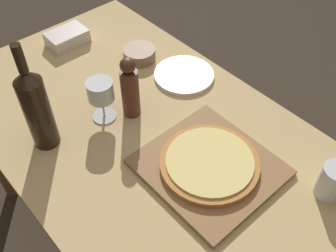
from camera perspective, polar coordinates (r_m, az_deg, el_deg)
ground_plane at (r=1.89m, az=-0.61°, el=-17.86°), size 12.00×12.00×0.00m
dining_table at (r=1.31m, az=-0.83°, el=-5.34°), size 0.85×1.64×0.76m
cutting_board at (r=1.18m, az=5.97°, el=-5.91°), size 0.35×0.38×0.02m
pizza at (r=1.17m, az=6.05°, el=-5.30°), size 0.30×0.30×0.02m
wine_bottle at (r=1.21m, az=-18.55°, el=2.53°), size 0.08×0.08×0.37m
pepper_mill at (r=1.27m, az=-5.55°, el=5.41°), size 0.06×0.06×0.23m
wine_glass at (r=1.27m, az=-9.77°, el=4.83°), size 0.09×0.09×0.15m
small_bowl at (r=1.55m, az=-4.19°, el=10.40°), size 0.13×0.13×0.05m
drinking_tumbler at (r=1.18m, az=22.79°, el=-7.45°), size 0.08×0.08×0.11m
dinner_plate at (r=1.48m, az=2.37°, el=7.40°), size 0.22×0.22×0.01m
food_container at (r=1.68m, az=-14.42°, el=12.32°), size 0.16×0.11×0.05m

